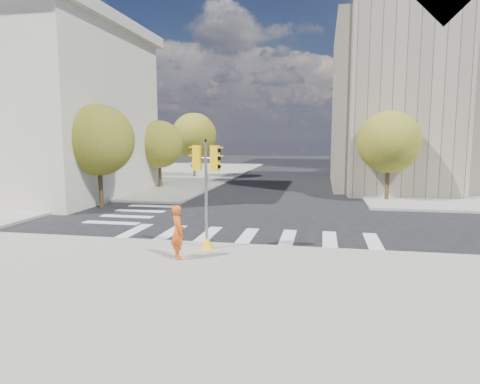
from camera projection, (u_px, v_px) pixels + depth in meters
name	position (u px, v px, depth m)	size (l,w,h in m)	color
ground	(257.00, 227.00, 21.06)	(160.00, 160.00, 0.00)	black
sidewalk_near	(188.00, 317.00, 10.33)	(30.00, 14.00, 0.15)	gray
sidewalk_far_left	(122.00, 174.00, 50.12)	(28.00, 40.00, 0.15)	gray
civic_building	(475.00, 102.00, 35.81)	(26.00, 16.00, 19.39)	gray
office_tower	(472.00, 55.00, 55.90)	(20.00, 18.00, 30.00)	#9EA0A3
classical_building	(8.00, 109.00, 31.77)	(19.00, 15.00, 12.70)	beige
tree_lw_near	(99.00, 140.00, 26.38)	(4.40, 4.40, 6.41)	#382616
tree_lw_mid	(159.00, 144.00, 36.18)	(4.00, 4.00, 5.77)	#382616
tree_lw_far	(194.00, 135.00, 45.82)	(4.80, 4.80, 6.95)	#382616
tree_re_near	(389.00, 142.00, 28.86)	(4.20, 4.20, 6.16)	#382616
tree_re_mid	(370.00, 137.00, 40.51)	(4.60, 4.60, 6.66)	#382616
tree_re_far	(359.00, 141.00, 52.26)	(4.00, 4.00, 5.88)	#382616
lamp_near	(388.00, 134.00, 32.60)	(0.35, 0.18, 8.11)	black
lamp_far	(369.00, 135.00, 46.23)	(0.35, 0.18, 8.11)	black
traffic_signal	(206.00, 204.00, 16.13)	(1.08, 0.56, 4.17)	yellow
photographer	(178.00, 232.00, 14.89)	(0.70, 0.46, 1.91)	#DD5314
planter_wall	(27.00, 205.00, 25.30)	(6.00, 0.40, 0.50)	silver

